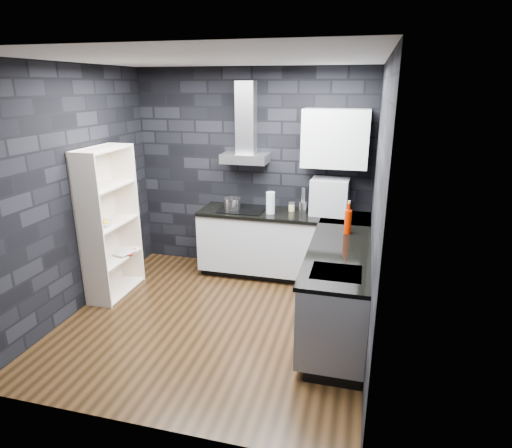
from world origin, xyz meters
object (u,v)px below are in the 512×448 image
at_px(utensil_crock, 303,207).
at_px(pot, 232,204).
at_px(red_bottle, 348,222).
at_px(glass_vase, 270,203).
at_px(fruit_bowl, 103,224).
at_px(storage_jar, 292,207).
at_px(appliance_garage, 329,197).
at_px(bookshelf, 110,223).

bearing_deg(utensil_crock, pot, -171.06).
relative_size(pot, red_bottle, 0.83).
relative_size(pot, glass_vase, 0.79).
bearing_deg(fruit_bowl, storage_jar, 30.90).
distance_m(storage_jar, fruit_bowl, 2.34).
height_order(utensil_crock, appliance_garage, appliance_garage).
xyz_separation_m(utensil_crock, fruit_bowl, (-2.15, -1.21, -0.03)).
xyz_separation_m(glass_vase, fruit_bowl, (-1.76, -1.02, -0.10)).
bearing_deg(red_bottle, appliance_garage, 110.84).
distance_m(storage_jar, appliance_garage, 0.52).
bearing_deg(fruit_bowl, utensil_crock, 29.42).
bearing_deg(utensil_crock, fruit_bowl, -150.58).
relative_size(appliance_garage, bookshelf, 0.26).
distance_m(storage_jar, red_bottle, 1.05).
bearing_deg(fruit_bowl, pot, 40.90).
bearing_deg(bookshelf, utensil_crock, 16.81).
distance_m(pot, glass_vase, 0.53).
bearing_deg(bookshelf, red_bottle, -2.76).
bearing_deg(appliance_garage, pot, -173.11).
relative_size(utensil_crock, bookshelf, 0.07).
bearing_deg(storage_jar, pot, -170.25).
bearing_deg(storage_jar, appliance_garage, -2.61).
height_order(utensil_crock, bookshelf, bookshelf).
relative_size(pot, utensil_crock, 1.71).
bearing_deg(glass_vase, bookshelf, -153.28).
bearing_deg(storage_jar, utensil_crock, 4.54).
relative_size(storage_jar, red_bottle, 0.37).
height_order(red_bottle, bookshelf, bookshelf).
distance_m(glass_vase, utensil_crock, 0.44).
height_order(pot, glass_vase, glass_vase).
height_order(pot, fruit_bowl, pot).
bearing_deg(bookshelf, fruit_bowl, -99.77).
distance_m(utensil_crock, bookshelf, 2.41).
xyz_separation_m(storage_jar, red_bottle, (0.75, -0.73, 0.08)).
relative_size(bookshelf, fruit_bowl, 8.63).
bearing_deg(fruit_bowl, bookshelf, 90.00).
distance_m(glass_vase, fruit_bowl, 2.04).
distance_m(bookshelf, fruit_bowl, 0.14).
bearing_deg(appliance_garage, storage_jar, 179.24).
height_order(glass_vase, storage_jar, glass_vase).
height_order(pot, bookshelf, bookshelf).
distance_m(pot, storage_jar, 0.79).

